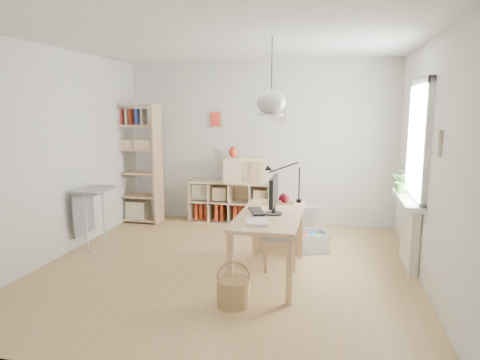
% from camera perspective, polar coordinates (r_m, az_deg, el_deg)
% --- Properties ---
extents(ground, '(4.50, 4.50, 0.00)m').
position_cam_1_polar(ground, '(5.36, -1.77, -11.62)').
color(ground, tan).
rests_on(ground, ground).
extents(room_shell, '(4.50, 4.50, 4.50)m').
position_cam_1_polar(room_shell, '(4.74, 4.21, 10.30)').
color(room_shell, white).
rests_on(room_shell, ground).
extents(window_unit, '(0.07, 1.16, 1.46)m').
position_cam_1_polar(window_unit, '(5.55, 22.77, 4.81)').
color(window_unit, white).
rests_on(window_unit, ground).
extents(radiator, '(0.10, 0.80, 0.80)m').
position_cam_1_polar(radiator, '(5.74, 21.68, -6.68)').
color(radiator, white).
rests_on(radiator, ground).
extents(windowsill, '(0.22, 1.20, 0.06)m').
position_cam_1_polar(windowsill, '(5.63, 21.45, -2.46)').
color(windowsill, white).
rests_on(windowsill, radiator).
extents(desk, '(0.70, 1.50, 0.75)m').
position_cam_1_polar(desk, '(4.92, 4.02, -5.57)').
color(desk, tan).
rests_on(desk, ground).
extents(cube_shelf, '(1.40, 0.38, 0.72)m').
position_cam_1_polar(cube_shelf, '(7.32, -1.37, -3.37)').
color(cube_shelf, '#D0B689').
rests_on(cube_shelf, ground).
extents(tall_bookshelf, '(0.80, 0.38, 2.00)m').
position_cam_1_polar(tall_bookshelf, '(7.45, -13.70, 2.76)').
color(tall_bookshelf, tan).
rests_on(tall_bookshelf, ground).
extents(side_table, '(0.40, 0.55, 0.85)m').
position_cam_1_polar(side_table, '(6.27, -19.37, -2.66)').
color(side_table, gray).
rests_on(side_table, ground).
extents(chair, '(0.48, 0.48, 0.81)m').
position_cam_1_polar(chair, '(5.29, 5.08, -6.68)').
color(chair, gray).
rests_on(chair, ground).
extents(wicker_basket, '(0.33, 0.33, 0.46)m').
position_cam_1_polar(wicker_basket, '(4.38, -0.86, -14.58)').
color(wicker_basket, '#A67E4B').
rests_on(wicker_basket, ground).
extents(storage_chest, '(0.71, 0.75, 0.56)m').
position_cam_1_polar(storage_chest, '(6.02, 8.81, -7.52)').
color(storage_chest, silver).
rests_on(storage_chest, ground).
extents(monitor, '(0.20, 0.50, 0.43)m').
position_cam_1_polar(monitor, '(4.82, 4.52, -1.78)').
color(monitor, black).
rests_on(monitor, desk).
extents(keyboard, '(0.27, 0.41, 0.02)m').
position_cam_1_polar(keyboard, '(4.96, 2.25, -4.18)').
color(keyboard, black).
rests_on(keyboard, desk).
extents(task_lamp, '(0.45, 0.17, 0.48)m').
position_cam_1_polar(task_lamp, '(5.41, 5.53, 0.38)').
color(task_lamp, black).
rests_on(task_lamp, desk).
extents(yarn_ball, '(0.14, 0.14, 0.14)m').
position_cam_1_polar(yarn_ball, '(5.37, 5.91, -2.52)').
color(yarn_ball, '#540B12').
rests_on(yarn_ball, desk).
extents(paper_tray, '(0.27, 0.31, 0.03)m').
position_cam_1_polar(paper_tray, '(4.49, 2.23, -5.62)').
color(paper_tray, white).
rests_on(paper_tray, desk).
extents(drawer_chest, '(0.78, 0.54, 0.41)m').
position_cam_1_polar(drawer_chest, '(7.11, 0.52, 1.37)').
color(drawer_chest, '#D0B689').
rests_on(drawer_chest, cube_shelf).
extents(red_vase, '(0.15, 0.15, 0.18)m').
position_cam_1_polar(red_vase, '(7.11, -0.91, 3.73)').
color(red_vase, '#A6210D').
rests_on(red_vase, drawer_chest).
extents(potted_plant, '(0.35, 0.33, 0.31)m').
position_cam_1_polar(potted_plant, '(5.88, 20.94, -0.09)').
color(potted_plant, '#346726').
rests_on(potted_plant, windowsill).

